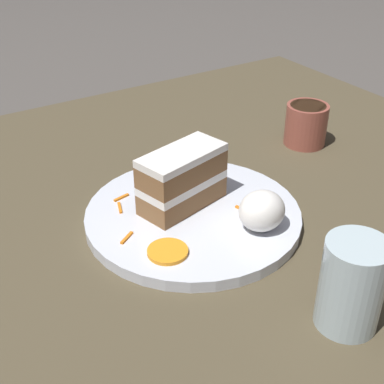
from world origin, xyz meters
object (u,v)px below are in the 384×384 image
at_px(orange_garnish, 168,251).
at_px(drinking_glass, 351,290).
at_px(cream_dollop, 262,211).
at_px(coffee_mug, 306,123).
at_px(plate, 192,215).
at_px(cake_slice, 182,179).

distance_m(orange_garnish, drinking_glass, 0.23).
bearing_deg(cream_dollop, orange_garnish, 171.69).
relative_size(orange_garnish, coffee_mug, 0.70).
distance_m(plate, cake_slice, 0.05).
height_order(cream_dollop, coffee_mug, coffee_mug).
relative_size(cake_slice, coffee_mug, 1.83).
xyz_separation_m(orange_garnish, drinking_glass, (0.11, -0.19, 0.03)).
height_order(drinking_glass, coffee_mug, drinking_glass).
xyz_separation_m(cream_dollop, drinking_glass, (-0.02, -0.17, 0.00)).
relative_size(cake_slice, cream_dollop, 2.14).
xyz_separation_m(cake_slice, cream_dollop, (0.06, -0.11, -0.01)).
height_order(orange_garnish, drinking_glass, drinking_glass).
distance_m(cake_slice, coffee_mug, 0.32).
bearing_deg(plate, cream_dollop, -57.70).
bearing_deg(plate, drinking_glass, -81.95).
height_order(cake_slice, coffee_mug, cake_slice).
height_order(cake_slice, cream_dollop, cake_slice).
distance_m(drinking_glass, coffee_mug, 0.44).
xyz_separation_m(cake_slice, drinking_glass, (0.04, -0.28, -0.01)).
relative_size(cream_dollop, drinking_glass, 0.60).
bearing_deg(coffee_mug, drinking_glass, -126.81).
height_order(cream_dollop, drinking_glass, drinking_glass).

